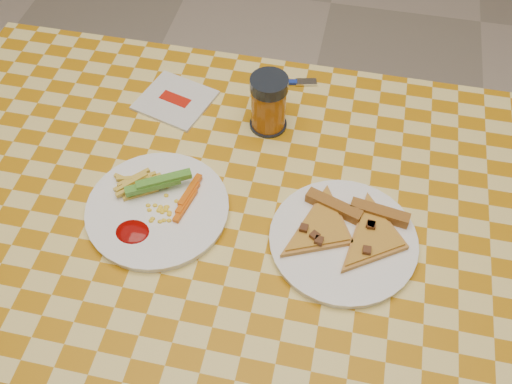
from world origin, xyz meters
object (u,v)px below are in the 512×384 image
(table, at_px, (240,253))
(drink_glass, at_px, (269,104))
(plate_left, at_px, (158,210))
(plate_right, at_px, (343,241))

(table, relative_size, drink_glass, 11.08)
(table, bearing_deg, plate_left, 176.74)
(plate_left, height_order, drink_glass, drink_glass)
(plate_left, xyz_separation_m, plate_right, (0.32, 0.00, 0.00))
(plate_left, distance_m, drink_glass, 0.28)
(drink_glass, bearing_deg, plate_right, -54.02)
(plate_left, distance_m, plate_right, 0.32)
(plate_left, relative_size, plate_right, 1.00)
(plate_left, bearing_deg, drink_glass, 59.05)
(plate_right, bearing_deg, table, -176.30)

